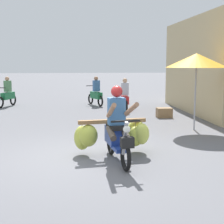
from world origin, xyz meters
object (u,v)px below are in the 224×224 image
motorbike_main_loaded (117,133)px  motorbike_distant_ahead_right (7,94)px  market_umbrella_near_shop (196,61)px  motorbike_distant_ahead_left (96,94)px  produce_crate (164,113)px  motorbike_distant_far_ahead (125,98)px

motorbike_main_loaded → motorbike_distant_ahead_right: bearing=114.1°
motorbike_distant_ahead_right → market_umbrella_near_shop: market_umbrella_near_shop is taller
motorbike_distant_ahead_left → market_umbrella_near_shop: bearing=-67.2°
motorbike_main_loaded → produce_crate: motorbike_main_loaded is taller
produce_crate → motorbike_main_loaded: bearing=-116.1°
motorbike_distant_ahead_right → motorbike_distant_far_ahead: same height
motorbike_distant_ahead_right → motorbike_distant_far_ahead: bearing=-22.4°
motorbike_distant_ahead_left → motorbike_distant_ahead_right: (-4.14, 0.16, 0.00)m
motorbike_distant_ahead_right → produce_crate: size_ratio=2.77×
motorbike_distant_ahead_left → motorbike_main_loaded: bearing=-91.0°
market_umbrella_near_shop → motorbike_distant_far_ahead: bearing=109.9°
motorbike_main_loaded → motorbike_distant_ahead_left: 8.79m
market_umbrella_near_shop → motorbike_main_loaded: bearing=-136.1°
motorbike_main_loaded → market_umbrella_near_shop: bearing=43.9°
motorbike_main_loaded → produce_crate: (2.46, 5.03, -0.36)m
motorbike_distant_far_ahead → produce_crate: 2.19m
motorbike_distant_far_ahead → produce_crate: size_ratio=2.90×
motorbike_distant_far_ahead → produce_crate: motorbike_distant_far_ahead is taller
motorbike_distant_far_ahead → market_umbrella_near_shop: size_ratio=0.70×
motorbike_distant_far_ahead → produce_crate: bearing=-55.1°
motorbike_main_loaded → motorbike_distant_far_ahead: (1.23, 6.80, 0.03)m
motorbike_main_loaded → produce_crate: bearing=63.9°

